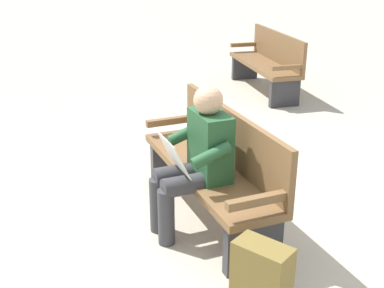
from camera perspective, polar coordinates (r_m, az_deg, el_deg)
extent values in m
plane|color=#B7AD99|center=(4.26, 1.64, -8.14)|extent=(40.00, 40.00, 0.00)
cube|color=brown|center=(4.07, 1.70, -3.01)|extent=(1.84, 0.67, 0.06)
cube|color=brown|center=(4.05, 4.52, 0.75)|extent=(1.79, 0.25, 0.45)
cube|color=brown|center=(3.33, 7.72, -6.36)|extent=(0.11, 0.48, 0.06)
cube|color=brown|center=(4.74, -2.45, 2.65)|extent=(0.11, 0.48, 0.06)
cube|color=#2D2D33|center=(3.55, 7.00, -11.34)|extent=(0.13, 0.44, 0.39)
cube|color=#2D2D33|center=(4.84, -2.17, -1.73)|extent=(0.13, 0.44, 0.39)
cube|color=#23512D|center=(3.79, 2.08, -0.14)|extent=(0.42, 0.26, 0.52)
sphere|color=tan|center=(3.67, 1.87, 5.02)|extent=(0.22, 0.22, 0.22)
cylinder|color=#38383D|center=(3.74, -0.29, -4.62)|extent=(0.20, 0.43, 0.15)
cylinder|color=#38383D|center=(3.90, -1.39, -3.40)|extent=(0.20, 0.43, 0.15)
cylinder|color=#38383D|center=(3.79, -2.96, -8.34)|extent=(0.13, 0.13, 0.45)
cylinder|color=#38383D|center=(3.96, -3.93, -6.98)|extent=(0.13, 0.13, 0.45)
cylinder|color=#23512D|center=(3.54, 2.21, -1.33)|extent=(0.12, 0.32, 0.18)
cylinder|color=#23512D|center=(3.95, -0.67, 1.21)|extent=(0.12, 0.32, 0.18)
cube|color=silver|center=(3.70, -2.17, -1.17)|extent=(0.41, 0.18, 0.27)
cube|color=brown|center=(3.21, 7.93, -14.80)|extent=(0.40, 0.36, 0.45)
cube|color=olive|center=(3.33, 8.95, -14.77)|extent=(0.22, 0.17, 0.20)
cube|color=brown|center=(7.76, 8.17, 8.95)|extent=(1.81, 0.52, 0.06)
cube|color=brown|center=(7.79, 9.75, 10.83)|extent=(1.80, 0.09, 0.45)
cube|color=brown|center=(6.97, 10.91, 8.57)|extent=(0.07, 0.48, 0.06)
cube|color=brown|center=(8.50, 6.01, 11.22)|extent=(0.07, 0.48, 0.06)
cube|color=#2D2D33|center=(7.11, 10.52, 5.73)|extent=(0.09, 0.43, 0.39)
cube|color=#2D2D33|center=(8.54, 6.03, 8.68)|extent=(0.09, 0.43, 0.39)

